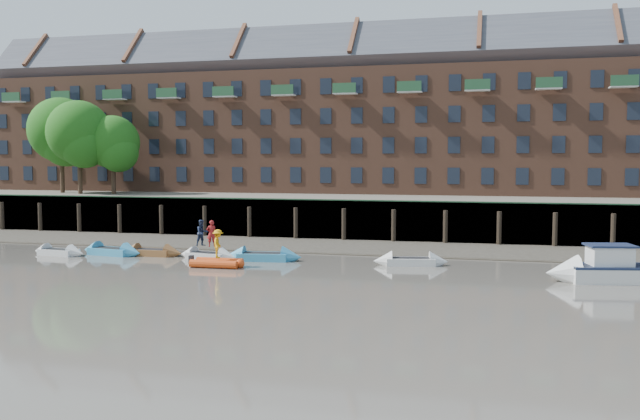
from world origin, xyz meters
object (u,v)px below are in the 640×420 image
(rowboat_3, at_px, (208,256))
(rowboat_4, at_px, (263,257))
(person_rower_a, at_px, (212,234))
(rowboat_2, at_px, (152,252))
(rowboat_6, at_px, (411,261))
(person_rib_crew, at_px, (218,244))
(rowboat_0, at_px, (59,252))
(person_rower_b, at_px, (202,233))
(rib_tender, at_px, (219,263))
(motor_launch, at_px, (597,270))
(rowboat_1, at_px, (112,251))

(rowboat_3, bearing_deg, rowboat_4, 14.27)
(person_rower_a, bearing_deg, rowboat_2, -35.06)
(rowboat_2, height_order, rowboat_6, rowboat_6)
(person_rower_a, bearing_deg, person_rib_crew, 92.79)
(rowboat_0, height_order, person_rower_b, person_rower_b)
(rib_tender, distance_m, person_rib_crew, 1.16)
(rowboat_3, distance_m, person_rower_a, 1.52)
(rowboat_2, relative_size, motor_launch, 0.68)
(rowboat_1, relative_size, rowboat_2, 1.13)
(motor_launch, bearing_deg, rowboat_6, -28.39)
(rowboat_1, bearing_deg, rowboat_4, 9.96)
(rowboat_4, distance_m, rowboat_6, 9.45)
(person_rower_a, xyz_separation_m, person_rower_b, (-0.77, 0.23, 0.00))
(rowboat_3, height_order, person_rower_a, person_rower_a)
(rowboat_2, xyz_separation_m, rowboat_4, (8.05, -0.25, 0.03))
(motor_launch, bearing_deg, person_rower_b, -17.51)
(rowboat_0, distance_m, rowboat_6, 23.78)
(rowboat_0, bearing_deg, rowboat_2, 19.91)
(motor_launch, height_order, person_rower_a, person_rower_a)
(rowboat_6, height_order, rib_tender, rowboat_6)
(rowboat_3, distance_m, rowboat_6, 13.21)
(rowboat_1, distance_m, person_rower_a, 7.61)
(rowboat_6, height_order, person_rib_crew, person_rib_crew)
(person_rower_a, xyz_separation_m, person_rib_crew, (1.58, -2.69, -0.29))
(rowboat_0, height_order, person_rib_crew, person_rib_crew)
(rowboat_1, distance_m, person_rib_crew, 9.58)
(rowboat_0, height_order, rowboat_4, rowboat_4)
(motor_launch, xyz_separation_m, person_rib_crew, (-21.58, -0.27, 0.75))
(rowboat_0, relative_size, rowboat_2, 0.97)
(rowboat_2, distance_m, rib_tender, 7.14)
(motor_launch, bearing_deg, rowboat_0, -13.91)
(rowboat_0, relative_size, person_rower_b, 2.45)
(rowboat_2, relative_size, rowboat_4, 0.86)
(rowboat_1, bearing_deg, person_rower_a, 7.59)
(rowboat_4, bearing_deg, rowboat_6, -4.46)
(rowboat_4, height_order, person_rib_crew, person_rib_crew)
(rowboat_0, height_order, rib_tender, rowboat_0)
(rowboat_3, bearing_deg, rib_tender, -44.94)
(rowboat_4, height_order, person_rower_b, person_rower_b)
(rowboat_3, height_order, rowboat_6, rowboat_6)
(rowboat_2, height_order, rowboat_4, rowboat_4)
(rowboat_3, distance_m, rowboat_4, 3.76)
(rowboat_0, bearing_deg, rib_tender, -1.77)
(rowboat_1, bearing_deg, rowboat_6, 10.84)
(rib_tender, relative_size, person_rower_a, 1.89)
(rowboat_6, distance_m, person_rower_b, 13.72)
(rib_tender, bearing_deg, person_rower_b, 127.52)
(rib_tender, distance_m, motor_launch, 21.51)
(rowboat_3, height_order, rowboat_4, rowboat_4)
(rowboat_2, relative_size, person_rib_crew, 2.51)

